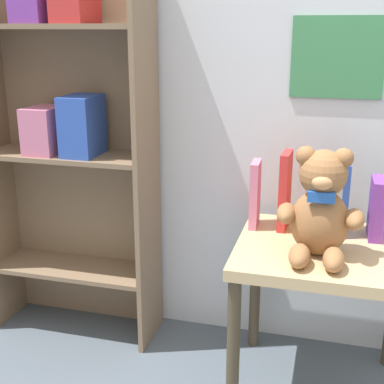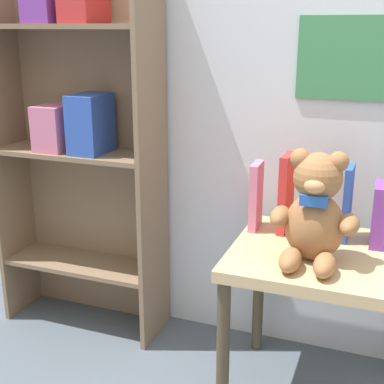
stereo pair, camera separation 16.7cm
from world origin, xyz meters
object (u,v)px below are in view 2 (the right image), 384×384
object	(u,v)px
teddy_bear	(315,212)
book_standing_purple	(379,215)
book_standing_orange	(316,197)
display_table	(321,276)
bookshelf_side	(80,127)
book_standing_pink	(256,196)
book_standing_blue	(347,203)
book_standing_red	(286,193)

from	to	relation	value
teddy_bear	book_standing_purple	distance (m)	0.27
book_standing_orange	book_standing_purple	world-z (taller)	book_standing_orange
display_table	teddy_bear	world-z (taller)	teddy_bear
bookshelf_side	teddy_bear	bearing A→B (deg)	-16.40
book_standing_pink	book_standing_blue	size ratio (longest dim) A/B	0.94
book_standing_red	book_standing_purple	bearing A→B (deg)	0.88
book_standing_pink	book_standing_purple	bearing A→B (deg)	-1.49
bookshelf_side	book_standing_red	world-z (taller)	bookshelf_side
bookshelf_side	display_table	size ratio (longest dim) A/B	2.62
teddy_bear	book_standing_red	size ratio (longest dim) A/B	1.25
teddy_bear	book_standing_pink	world-z (taller)	teddy_bear
bookshelf_side	display_table	bearing A→B (deg)	-11.78
teddy_bear	book_standing_blue	distance (m)	0.22
display_table	book_standing_red	bearing A→B (deg)	137.88
book_standing_blue	book_standing_red	bearing A→B (deg)	-179.69
display_table	book_standing_purple	world-z (taller)	book_standing_purple
teddy_bear	book_standing_purple	bearing A→B (deg)	49.24
book_standing_pink	book_standing_purple	size ratio (longest dim) A/B	1.16
bookshelf_side	book_standing_purple	world-z (taller)	bookshelf_side
book_standing_pink	book_standing_purple	world-z (taller)	book_standing_pink
book_standing_red	book_standing_orange	size ratio (longest dim) A/B	1.03
bookshelf_side	book_standing_purple	size ratio (longest dim) A/B	7.40
book_standing_red	book_standing_blue	distance (m)	0.20
teddy_bear	book_standing_blue	bearing A→B (deg)	70.42
teddy_bear	book_standing_red	bearing A→B (deg)	120.52
book_standing_pink	book_standing_orange	world-z (taller)	book_standing_orange
display_table	book_standing_orange	distance (m)	0.25
display_table	bookshelf_side	bearing A→B (deg)	168.22
book_standing_pink	book_standing_blue	bearing A→B (deg)	0.02
book_standing_blue	book_standing_purple	distance (m)	0.10
bookshelf_side	book_standing_blue	xyz separation A→B (m)	(1.01, -0.07, -0.17)
book_standing_purple	book_standing_blue	bearing A→B (deg)	174.65
bookshelf_side	book_standing_purple	distance (m)	1.13
book_standing_pink	book_standing_red	distance (m)	0.10
display_table	book_standing_red	world-z (taller)	book_standing_red
book_standing_red	book_standing_purple	size ratio (longest dim) A/B	1.35
teddy_bear	book_standing_orange	bearing A→B (deg)	96.77
book_standing_blue	book_standing_pink	bearing A→B (deg)	-177.37
book_standing_orange	bookshelf_side	bearing A→B (deg)	174.04
bookshelf_side	teddy_bear	size ratio (longest dim) A/B	4.39
book_standing_purple	book_standing_red	bearing A→B (deg)	177.13
book_standing_orange	book_standing_purple	size ratio (longest dim) A/B	1.31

